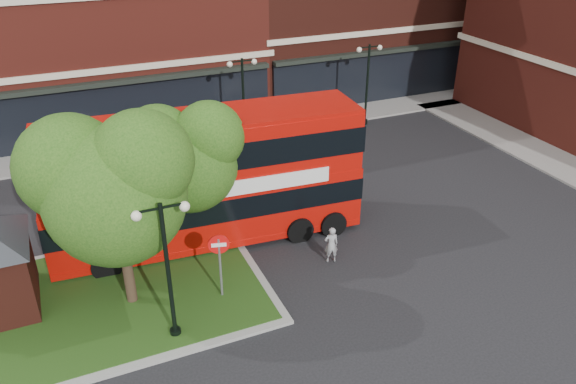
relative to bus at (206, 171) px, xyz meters
name	(u,v)px	position (x,y,z in m)	size (l,w,h in m)	color
ground	(328,297)	(2.75, -5.50, -3.13)	(120.00, 120.00, 0.00)	black
pavement_far	(202,136)	(2.75, 11.00, -3.07)	(44.00, 3.00, 0.12)	slate
terrace_far_left	(30,5)	(-5.25, 18.50, 3.87)	(26.00, 12.00, 14.00)	maroon
traffic_island	(87,304)	(-5.25, -2.50, -3.06)	(12.60, 7.60, 0.15)	gray
tree_island_west	(110,182)	(-3.84, -2.93, 1.67)	(5.40, 4.71, 7.21)	#2D2116
tree_island_east	(185,153)	(-0.83, -0.44, 1.11)	(4.46, 3.90, 6.29)	#2D2116
lamp_island	(167,266)	(-2.75, -5.30, -0.30)	(1.72, 0.36, 5.00)	black
lamp_far_left	(243,97)	(4.75, 9.00, -0.30)	(1.72, 0.36, 5.00)	black
lamp_far_right	(367,80)	(12.75, 9.00, -0.30)	(1.72, 0.36, 5.00)	black
bus	(206,171)	(0.00, 0.00, 0.00)	(12.67, 3.77, 4.77)	#AA0D06
woman	(331,245)	(3.88, -3.50, -2.36)	(0.56, 0.37, 1.54)	gray
car_silver	(101,146)	(-3.07, 10.50, -2.52)	(1.45, 3.60, 1.23)	#B1B3B9
car_white	(283,127)	(7.14, 9.00, -2.44)	(1.46, 4.18, 1.38)	silver
no_entry_sign	(219,254)	(-0.75, -4.00, -1.23)	(0.72, 0.24, 2.66)	slate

